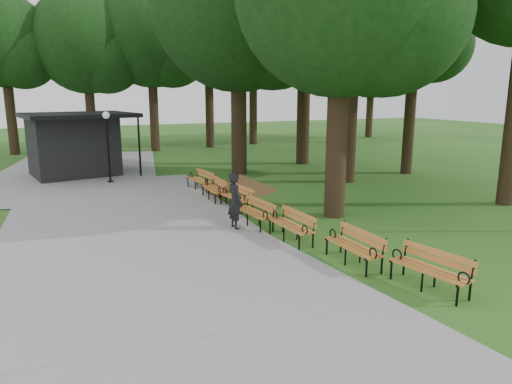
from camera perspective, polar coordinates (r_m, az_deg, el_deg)
name	(u,v)px	position (r m, az deg, el deg)	size (l,w,h in m)	color
ground	(272,234)	(13.95, 1.93, -5.17)	(100.00, 100.00, 0.00)	#255819
path	(121,222)	(15.69, -16.29, -3.58)	(12.00, 38.00, 0.06)	gray
person	(235,201)	(14.21, -2.61, -1.15)	(0.65, 0.42, 1.77)	black
kiosk	(73,145)	(25.15, -21.62, 5.45)	(5.05, 4.39, 3.16)	black
lamp_post	(107,132)	(22.38, -17.88, 7.01)	(0.32, 0.32, 3.31)	black
dirt_mound	(240,183)	(19.89, -1.98, 1.17)	(2.73, 2.73, 0.73)	#47301C
bench_0	(429,270)	(10.69, 20.58, -9.00)	(1.90, 0.64, 0.88)	#BE702C
bench_1	(353,247)	(11.69, 11.89, -6.64)	(1.90, 0.64, 0.88)	#BE702C
bench_2	(291,226)	(13.23, 4.29, -4.18)	(1.90, 0.64, 0.88)	#BE702C
bench_3	(253,213)	(14.62, -0.32, -2.56)	(1.90, 0.64, 0.88)	#BE702C
bench_4	(236,197)	(16.73, -2.46, -0.68)	(1.90, 0.64, 0.88)	#BE702C
bench_5	(214,189)	(18.20, -5.19, 0.34)	(1.90, 0.64, 0.88)	#BE702C
bench_6	(200,180)	(20.10, -6.94, 1.43)	(1.90, 0.64, 0.88)	#BE702C
lawn_tree_1	(355,21)	(22.26, 12.09, 19.90)	(6.27, 6.27, 10.42)	black
lawn_tree_2	(238,4)	(24.21, -2.24, 22.12)	(8.48, 8.48, 12.62)	black
lawn_tree_5	(416,29)	(25.45, 19.10, 18.41)	(4.88, 4.88, 9.71)	black
tree_backdrop	(222,37)	(37.18, -4.16, 18.55)	(37.35, 10.02, 16.59)	black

